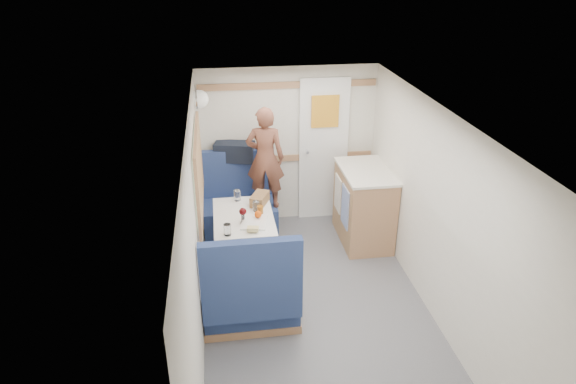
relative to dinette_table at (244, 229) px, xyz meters
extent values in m
plane|color=#515156|center=(0.65, -1.00, -0.57)|extent=(4.50, 4.50, 0.00)
plane|color=silver|center=(0.65, -1.00, 1.43)|extent=(4.50, 4.50, 0.00)
cube|color=silver|center=(0.65, 1.25, 0.43)|extent=(2.20, 0.02, 2.00)
cube|color=silver|center=(-0.45, -1.00, 0.43)|extent=(0.02, 4.50, 2.00)
cube|color=silver|center=(1.75, -1.00, 0.43)|extent=(0.02, 4.50, 2.00)
cube|color=#9C7246|center=(0.65, 1.23, 0.28)|extent=(2.15, 0.02, 0.08)
cube|color=#9C7246|center=(0.65, 1.23, 1.21)|extent=(2.15, 0.02, 0.08)
cube|color=#949F87|center=(-0.43, 0.00, 0.68)|extent=(0.04, 1.30, 0.72)
cube|color=white|center=(1.10, 1.22, 0.36)|extent=(0.62, 0.04, 1.86)
cube|color=yellow|center=(1.10, 1.19, 0.88)|extent=(0.34, 0.03, 0.40)
cylinder|color=silver|center=(0.88, 1.17, 0.38)|extent=(0.04, 0.10, 0.04)
cube|color=white|center=(0.00, 0.00, 0.13)|extent=(0.62, 0.92, 0.04)
cylinder|color=silver|center=(0.00, 0.00, -0.22)|extent=(0.08, 0.08, 0.66)
cylinder|color=silver|center=(0.00, 0.00, -0.55)|extent=(0.36, 0.36, 0.03)
cube|color=navy|center=(0.00, 0.80, -0.34)|extent=(0.88, 0.50, 0.45)
cube|color=navy|center=(0.00, 1.08, 0.08)|extent=(0.88, 0.10, 0.80)
cube|color=#9C7246|center=(0.00, 0.80, -0.53)|extent=(0.90, 0.52, 0.08)
cube|color=navy|center=(0.00, -0.80, -0.34)|extent=(0.88, 0.50, 0.45)
cube|color=navy|center=(0.00, -1.08, 0.08)|extent=(0.88, 0.10, 0.80)
cube|color=#9C7246|center=(0.00, -0.80, -0.53)|extent=(0.90, 0.52, 0.08)
cube|color=#9C7246|center=(0.00, 1.12, 0.31)|extent=(0.90, 0.14, 0.04)
sphere|color=white|center=(-0.39, 0.85, 1.18)|extent=(0.20, 0.20, 0.20)
cube|color=#9C7246|center=(1.47, 0.55, -0.12)|extent=(0.54, 0.90, 0.90)
cube|color=silver|center=(1.47, 0.55, 0.34)|extent=(0.56, 0.92, 0.03)
cube|color=#5972B2|center=(1.19, 0.37, -0.02)|extent=(0.01, 0.30, 0.48)
cube|color=silver|center=(1.19, 0.73, -0.02)|extent=(0.01, 0.28, 0.44)
imported|color=brown|center=(0.31, 0.74, 0.49)|extent=(0.49, 0.37, 1.22)
cube|color=black|center=(-0.03, 1.12, 0.45)|extent=(0.52, 0.34, 0.23)
cube|color=white|center=(0.10, -0.17, 0.16)|extent=(0.31, 0.37, 0.02)
sphere|color=#E5570A|center=(0.15, -0.09, 0.21)|extent=(0.07, 0.07, 0.07)
cube|color=#DDD67F|center=(0.07, -0.36, 0.19)|extent=(0.12, 0.09, 0.04)
cylinder|color=white|center=(-0.01, -0.15, 0.16)|extent=(0.06, 0.06, 0.01)
cylinder|color=white|center=(-0.01, -0.15, 0.21)|extent=(0.01, 0.01, 0.10)
sphere|color=#46070A|center=(-0.01, -0.15, 0.28)|extent=(0.08, 0.08, 0.08)
cylinder|color=white|center=(-0.18, -0.38, 0.21)|extent=(0.07, 0.07, 0.12)
cylinder|color=white|center=(-0.04, 0.38, 0.21)|extent=(0.07, 0.07, 0.12)
cylinder|color=white|center=(0.14, 0.10, 0.21)|extent=(0.07, 0.07, 0.11)
cylinder|color=#8F5114|center=(0.18, 0.00, 0.20)|extent=(0.06, 0.06, 0.10)
cylinder|color=black|center=(-0.01, -0.10, 0.20)|extent=(0.03, 0.03, 0.09)
cube|color=olive|center=(0.20, 0.26, 0.21)|extent=(0.24, 0.30, 0.11)
camera|label=1|loc=(-0.21, -4.75, 2.67)|focal=32.00mm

